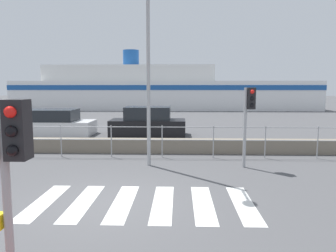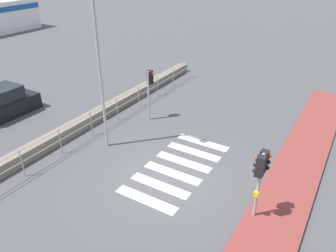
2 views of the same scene
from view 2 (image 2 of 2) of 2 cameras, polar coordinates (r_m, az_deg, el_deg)
name	(u,v)px [view 2 (image 2 of 2)]	position (r m, az deg, el deg)	size (l,w,h in m)	color
ground_plane	(168,177)	(12.66, 0.09, -8.87)	(160.00, 160.00, 0.00)	#4C4C4F
sidewalk_brick	(277,215)	(11.54, 18.39, -14.57)	(24.00, 1.80, 0.12)	brown
crosswalk	(178,167)	(13.18, 1.78, -7.19)	(4.95, 2.40, 0.01)	silver
seawall	(64,134)	(15.69, -17.72, -1.25)	(22.85, 0.55, 0.54)	slate
harbor_fence	(76,128)	(14.86, -15.73, -0.42)	(20.60, 0.04, 1.18)	#9EA0A3
traffic_light_near	(261,169)	(10.16, 15.89, -7.27)	(0.58, 0.41, 2.46)	#9EA0A3
traffic_light_far	(150,84)	(16.14, -3.22, 7.28)	(0.34, 0.32, 2.56)	#9EA0A3
streetlamp	(103,57)	(13.04, -11.28, 11.78)	(0.32, 1.28, 6.60)	#9EA0A3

